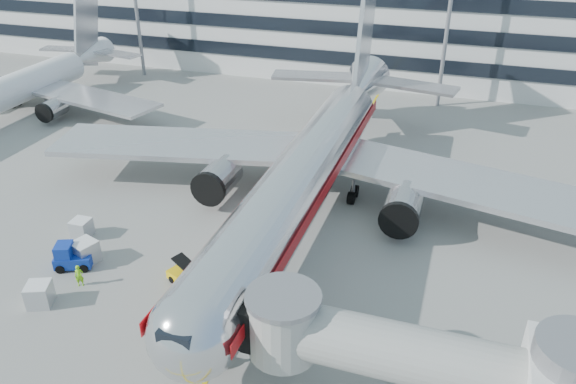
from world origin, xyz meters
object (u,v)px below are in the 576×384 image
(cargo_container_left, at_px, (82,228))
(cargo_container_front, at_px, (39,294))
(main_jet, at_px, (312,162))
(belt_loader, at_px, (192,280))
(baggage_tug, at_px, (71,257))
(cargo_container_right, at_px, (85,252))
(ramp_worker, at_px, (79,276))

(cargo_container_left, distance_m, cargo_container_front, 8.39)
(main_jet, bearing_deg, belt_loader, -109.03)
(main_jet, distance_m, cargo_container_front, 22.98)
(cargo_container_front, bearing_deg, belt_loader, 29.41)
(baggage_tug, bearing_deg, cargo_container_front, -80.34)
(cargo_container_right, bearing_deg, belt_loader, -1.23)
(belt_loader, distance_m, cargo_container_left, 11.73)
(belt_loader, distance_m, cargo_container_right, 8.86)
(main_jet, bearing_deg, cargo_container_right, -135.48)
(baggage_tug, relative_size, cargo_container_left, 2.01)
(main_jet, relative_size, cargo_container_front, 25.73)
(main_jet, height_order, cargo_container_right, main_jet)
(cargo_container_right, relative_size, cargo_container_front, 1.04)
(baggage_tug, relative_size, cargo_container_front, 1.51)
(cargo_container_left, height_order, cargo_container_front, cargo_container_front)
(main_jet, relative_size, ramp_worker, 31.23)
(main_jet, bearing_deg, baggage_tug, -134.81)
(cargo_container_left, xyz_separation_m, cargo_container_right, (2.47, -2.87, 0.12))
(cargo_container_front, height_order, ramp_worker, ramp_worker)
(main_jet, relative_size, cargo_container_left, 34.33)
(baggage_tug, bearing_deg, ramp_worker, -40.45)
(belt_loader, height_order, ramp_worker, belt_loader)
(belt_loader, distance_m, cargo_container_front, 10.01)
(cargo_container_left, bearing_deg, main_jet, 33.10)
(cargo_container_left, relative_size, ramp_worker, 0.91)
(cargo_container_right, distance_m, cargo_container_front, 5.11)
(cargo_container_front, bearing_deg, baggage_tug, 99.66)
(belt_loader, xyz_separation_m, cargo_container_right, (-8.85, 0.19, 0.30))
(cargo_container_left, relative_size, cargo_container_front, 0.75)
(baggage_tug, bearing_deg, cargo_container_right, 57.09)
(baggage_tug, distance_m, cargo_container_left, 4.21)
(main_jet, height_order, ramp_worker, main_jet)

